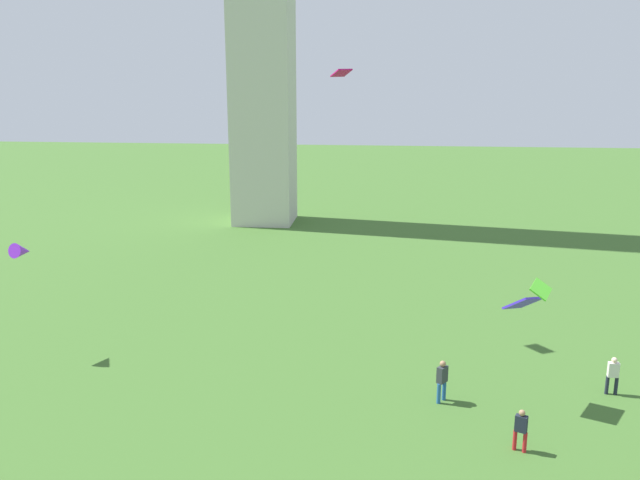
{
  "coord_description": "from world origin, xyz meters",
  "views": [
    {
      "loc": [
        1.86,
        -5.93,
        13.01
      ],
      "look_at": [
        -0.66,
        18.63,
        6.86
      ],
      "focal_mm": 37.52,
      "sensor_mm": 36.0,
      "label": 1
    }
  ],
  "objects_px": {
    "kite_flying_0": "(341,73)",
    "kite_flying_1": "(523,303)",
    "person_2": "(521,428)",
    "kite_flying_5": "(541,289)",
    "kite_flying_3": "(22,251)",
    "person_0": "(442,379)",
    "person_3": "(613,373)"
  },
  "relations": [
    {
      "from": "kite_flying_5",
      "to": "kite_flying_3",
      "type": "bearing_deg",
      "value": -86.91
    },
    {
      "from": "person_2",
      "to": "kite_flying_3",
      "type": "bearing_deg",
      "value": 7.92
    },
    {
      "from": "person_0",
      "to": "kite_flying_0",
      "type": "bearing_deg",
      "value": -111.47
    },
    {
      "from": "kite_flying_0",
      "to": "kite_flying_3",
      "type": "bearing_deg",
      "value": -99.12
    },
    {
      "from": "person_2",
      "to": "kite_flying_1",
      "type": "distance_m",
      "value": 4.99
    },
    {
      "from": "person_3",
      "to": "kite_flying_3",
      "type": "xyz_separation_m",
      "value": [
        -26.22,
        1.57,
        4.13
      ]
    },
    {
      "from": "kite_flying_0",
      "to": "kite_flying_5",
      "type": "height_order",
      "value": "kite_flying_0"
    },
    {
      "from": "person_0",
      "to": "kite_flying_0",
      "type": "relative_size",
      "value": 1.42
    },
    {
      "from": "kite_flying_1",
      "to": "kite_flying_5",
      "type": "height_order",
      "value": "kite_flying_5"
    },
    {
      "from": "person_0",
      "to": "kite_flying_3",
      "type": "distance_m",
      "value": 19.76
    },
    {
      "from": "person_2",
      "to": "kite_flying_5",
      "type": "relative_size",
      "value": 1.75
    },
    {
      "from": "kite_flying_5",
      "to": "person_2",
      "type": "bearing_deg",
      "value": -160.83
    },
    {
      "from": "person_2",
      "to": "person_3",
      "type": "xyz_separation_m",
      "value": [
        4.62,
        4.84,
        0.03
      ]
    },
    {
      "from": "kite_flying_0",
      "to": "kite_flying_5",
      "type": "distance_m",
      "value": 16.17
    },
    {
      "from": "kite_flying_5",
      "to": "kite_flying_0",
      "type": "bearing_deg",
      "value": -127.17
    },
    {
      "from": "person_0",
      "to": "person_3",
      "type": "relative_size",
      "value": 1.09
    },
    {
      "from": "person_3",
      "to": "person_0",
      "type": "bearing_deg",
      "value": 12.06
    },
    {
      "from": "person_3",
      "to": "kite_flying_0",
      "type": "xyz_separation_m",
      "value": [
        -11.84,
        6.23,
        12.12
      ]
    },
    {
      "from": "person_0",
      "to": "person_3",
      "type": "height_order",
      "value": "person_0"
    },
    {
      "from": "person_3",
      "to": "kite_flying_1",
      "type": "distance_m",
      "value": 5.45
    },
    {
      "from": "person_2",
      "to": "person_0",
      "type": "bearing_deg",
      "value": -29.71
    },
    {
      "from": "person_3",
      "to": "kite_flying_1",
      "type": "xyz_separation_m",
      "value": [
        -4.1,
        -1.22,
        3.37
      ]
    },
    {
      "from": "person_3",
      "to": "kite_flying_3",
      "type": "height_order",
      "value": "kite_flying_3"
    },
    {
      "from": "person_2",
      "to": "kite_flying_0",
      "type": "distance_m",
      "value": 17.95
    },
    {
      "from": "person_2",
      "to": "kite_flying_0",
      "type": "bearing_deg",
      "value": -32.42
    },
    {
      "from": "kite_flying_1",
      "to": "person_2",
      "type": "bearing_deg",
      "value": -148.97
    },
    {
      "from": "kite_flying_3",
      "to": "kite_flying_5",
      "type": "bearing_deg",
      "value": 171.19
    },
    {
      "from": "person_0",
      "to": "kite_flying_1",
      "type": "distance_m",
      "value": 4.46
    },
    {
      "from": "kite_flying_0",
      "to": "kite_flying_5",
      "type": "relative_size",
      "value": 1.38
    },
    {
      "from": "kite_flying_0",
      "to": "kite_flying_1",
      "type": "xyz_separation_m",
      "value": [
        7.74,
        -7.45,
        -8.75
      ]
    },
    {
      "from": "kite_flying_3",
      "to": "kite_flying_0",
      "type": "bearing_deg",
      "value": -149.37
    },
    {
      "from": "kite_flying_1",
      "to": "kite_flying_5",
      "type": "distance_m",
      "value": 6.17
    }
  ]
}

